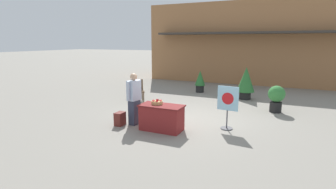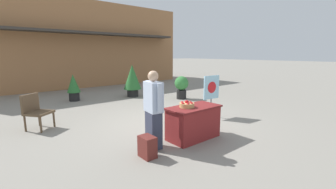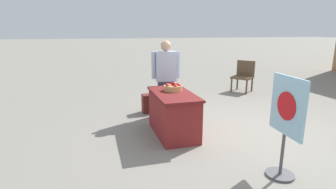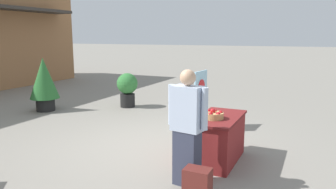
{
  "view_description": "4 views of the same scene",
  "coord_description": "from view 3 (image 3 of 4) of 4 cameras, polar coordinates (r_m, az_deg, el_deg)",
  "views": [
    {
      "loc": [
        3.07,
        -8.08,
        2.61
      ],
      "look_at": [
        -0.22,
        -0.9,
        1.0
      ],
      "focal_mm": 28.0,
      "sensor_mm": 36.0,
      "label": 1
    },
    {
      "loc": [
        -3.88,
        -4.89,
        1.98
      ],
      "look_at": [
        -0.35,
        -0.62,
        0.96
      ],
      "focal_mm": 24.0,
      "sensor_mm": 36.0,
      "label": 2
    },
    {
      "loc": [
        4.07,
        -2.7,
        1.84
      ],
      "look_at": [
        -0.59,
        -1.37,
        0.65
      ],
      "focal_mm": 28.0,
      "sensor_mm": 36.0,
      "label": 3
    },
    {
      "loc": [
        -5.31,
        -2.81,
        2.09
      ],
      "look_at": [
        -0.25,
        -0.48,
        1.07
      ],
      "focal_mm": 35.0,
      "sensor_mm": 36.0,
      "label": 4
    }
  ],
  "objects": [
    {
      "name": "ground_plane",
      "position": [
        5.22,
        16.6,
        -7.42
      ],
      "size": [
        120.0,
        120.0,
        0.0
      ],
      "primitive_type": "plane",
      "color": "gray"
    },
    {
      "name": "backpack",
      "position": [
        6.02,
        -4.01,
        -1.93
      ],
      "size": [
        0.24,
        0.34,
        0.42
      ],
      "color": "maroon",
      "rests_on": "ground_plane"
    },
    {
      "name": "person_visitor",
      "position": [
        5.6,
        -0.46,
        3.45
      ],
      "size": [
        0.32,
        0.6,
        1.64
      ],
      "rotation": [
        0.0,
        0.0,
        -0.15
      ],
      "color": "#33384C",
      "rests_on": "ground_plane"
    },
    {
      "name": "patio_chair",
      "position": [
        8.37,
        16.14,
        4.22
      ],
      "size": [
        0.77,
        0.77,
        0.93
      ],
      "rotation": [
        0.0,
        0.0,
        5.37
      ],
      "color": "brown",
      "rests_on": "ground_plane"
    },
    {
      "name": "display_table",
      "position": [
        4.7,
        1.13,
        -4.17
      ],
      "size": [
        1.3,
        0.66,
        0.77
      ],
      "color": "maroon",
      "rests_on": "ground_plane"
    },
    {
      "name": "poster_board",
      "position": [
        3.56,
        24.23,
        -5.63
      ],
      "size": [
        0.63,
        0.36,
        1.31
      ],
      "rotation": [
        0.0,
        0.0,
        -1.66
      ],
      "color": "#4C4C51",
      "rests_on": "ground_plane"
    },
    {
      "name": "apple_basket",
      "position": [
        4.76,
        1.1,
        1.59
      ],
      "size": [
        0.34,
        0.34,
        0.16
      ],
      "color": "tan",
      "rests_on": "display_table"
    }
  ]
}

